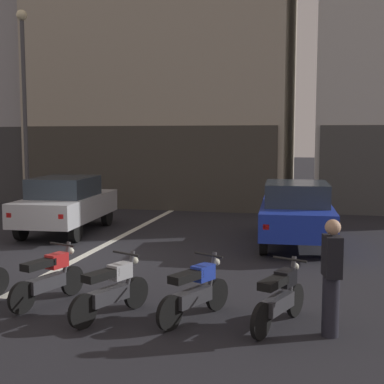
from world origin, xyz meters
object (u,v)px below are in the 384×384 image
at_px(motorcycle_blue_row_right_mid, 195,290).
at_px(motorcycle_black_row_rightmost, 280,297).
at_px(motorcycle_silver_row_centre, 111,289).
at_px(street_lamp, 24,93).
at_px(car_silver_crossing_near, 66,203).
at_px(motorcycle_red_row_left_mid, 49,277).
at_px(car_blue_parked_kerbside, 296,211).
at_px(person_by_motorcycles, 331,277).

height_order(motorcycle_blue_row_right_mid, motorcycle_black_row_rightmost, same).
bearing_deg(motorcycle_silver_row_centre, street_lamp, 127.07).
bearing_deg(car_silver_crossing_near, motorcycle_red_row_left_mid, -65.73).
bearing_deg(street_lamp, motorcycle_red_row_left_mid, -57.39).
xyz_separation_m(car_silver_crossing_near, car_blue_parked_kerbside, (6.58, -0.23, 0.00)).
relative_size(car_blue_parked_kerbside, motorcycle_blue_row_right_mid, 2.74).
height_order(motorcycle_silver_row_centre, motorcycle_black_row_rightmost, same).
distance_m(motorcycle_red_row_left_mid, motorcycle_blue_row_right_mid, 2.58).
distance_m(street_lamp, person_by_motorcycles, 13.82).
bearing_deg(street_lamp, motorcycle_silver_row_centre, -52.93).
xyz_separation_m(motorcycle_silver_row_centre, motorcycle_black_row_rightmost, (2.57, 0.20, 0.00)).
bearing_deg(motorcycle_silver_row_centre, motorcycle_black_row_rightmost, 4.46).
relative_size(car_blue_parked_kerbside, motorcycle_silver_row_centre, 2.69).
height_order(car_silver_crossing_near, motorcycle_blue_row_right_mid, car_silver_crossing_near).
height_order(car_blue_parked_kerbside, motorcycle_red_row_left_mid, car_blue_parked_kerbside).
bearing_deg(car_silver_crossing_near, person_by_motorcycles, -41.37).
height_order(car_silver_crossing_near, person_by_motorcycles, person_by_motorcycles).
bearing_deg(motorcycle_black_row_rightmost, car_silver_crossing_near, 136.54).
distance_m(car_silver_crossing_near, motorcycle_red_row_left_mid, 6.62).
distance_m(car_silver_crossing_near, motorcycle_blue_row_right_mid, 8.16).
xyz_separation_m(motorcycle_silver_row_centre, motorcycle_blue_row_right_mid, (1.28, 0.22, 0.00)).
bearing_deg(car_blue_parked_kerbside, car_silver_crossing_near, 177.96).
relative_size(car_silver_crossing_near, motorcycle_black_row_rightmost, 2.67).
bearing_deg(person_by_motorcycles, motorcycle_blue_row_right_mid, 173.95).
bearing_deg(motorcycle_red_row_left_mid, motorcycle_silver_row_centre, -17.26).
bearing_deg(motorcycle_red_row_left_mid, car_silver_crossing_near, 114.27).
relative_size(motorcycle_red_row_left_mid, motorcycle_silver_row_centre, 1.04).
relative_size(street_lamp, motorcycle_red_row_left_mid, 4.35).
xyz_separation_m(motorcycle_red_row_left_mid, motorcycle_black_row_rightmost, (3.85, -0.20, 0.00)).
bearing_deg(motorcycle_silver_row_centre, person_by_motorcycles, 0.08).
height_order(car_blue_parked_kerbside, motorcycle_black_row_rightmost, car_blue_parked_kerbside).
distance_m(street_lamp, motorcycle_silver_row_centre, 11.78).
bearing_deg(street_lamp, car_silver_crossing_near, -42.28).
bearing_deg(person_by_motorcycles, motorcycle_black_row_rightmost, 164.81).
relative_size(car_silver_crossing_near, car_blue_parked_kerbside, 1.00).
bearing_deg(motorcycle_red_row_left_mid, person_by_motorcycles, -4.93).
relative_size(car_blue_parked_kerbside, street_lamp, 0.60).
distance_m(car_blue_parked_kerbside, motorcycle_blue_row_right_mid, 6.13).
bearing_deg(car_blue_parked_kerbside, street_lamp, 163.77).
xyz_separation_m(motorcycle_blue_row_right_mid, person_by_motorcycles, (2.00, -0.21, 0.40)).
relative_size(motorcycle_blue_row_right_mid, motorcycle_black_row_rightmost, 0.97).
bearing_deg(person_by_motorcycles, street_lamp, 138.38).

